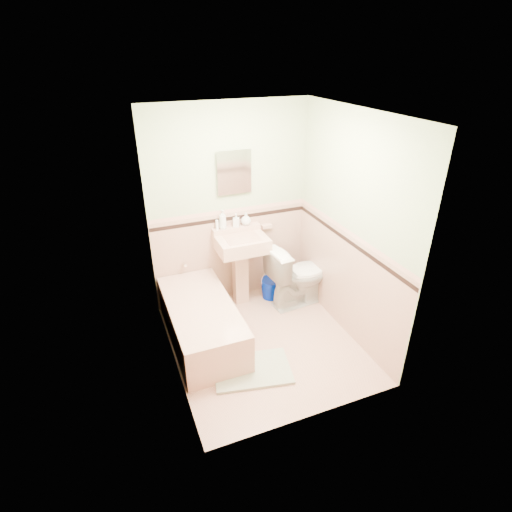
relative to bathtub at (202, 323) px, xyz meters
name	(u,v)px	position (x,y,z in m)	size (l,w,h in m)	color
floor	(264,343)	(0.63, -0.33, -0.23)	(2.20, 2.20, 0.00)	tan
ceiling	(267,113)	(0.63, -0.33, 2.27)	(2.20, 2.20, 0.00)	white
wall_back	(230,208)	(0.63, 0.77, 1.02)	(2.50, 2.50, 0.00)	beige
wall_front	(321,303)	(0.63, -1.43, 1.02)	(2.50, 2.50, 0.00)	beige
wall_left	(165,262)	(-0.37, -0.33, 1.02)	(2.50, 2.50, 0.00)	beige
wall_right	(350,230)	(1.63, -0.33, 1.02)	(2.50, 2.50, 0.00)	beige
wainscot_back	(232,256)	(0.63, 0.76, 0.38)	(2.00, 2.00, 0.00)	#D0A18C
wainscot_front	(314,365)	(0.63, -1.42, 0.38)	(2.00, 2.00, 0.00)	#D0A18C
wainscot_left	(173,320)	(-0.36, -0.33, 0.38)	(2.20, 2.20, 0.00)	#D0A18C
wainscot_right	(343,281)	(1.62, -0.33, 0.38)	(2.20, 2.20, 0.00)	#D0A18C
accent_back	(231,218)	(0.63, 0.75, 0.90)	(2.00, 2.00, 0.00)	black
accent_front	(318,315)	(0.63, -1.41, 0.90)	(2.00, 2.00, 0.00)	black
accent_left	(168,274)	(-0.35, -0.33, 0.89)	(2.20, 2.20, 0.00)	black
accent_right	(348,241)	(1.61, -0.33, 0.89)	(2.20, 2.20, 0.00)	black
cap_back	(231,211)	(0.63, 0.75, 0.99)	(2.00, 2.00, 0.00)	tan
cap_front	(319,305)	(0.63, -1.41, 0.99)	(2.00, 2.00, 0.00)	tan
cap_left	(167,265)	(-0.35, -0.33, 1.00)	(2.20, 2.20, 0.00)	tan
cap_right	(349,232)	(1.61, -0.33, 1.00)	(2.20, 2.20, 0.00)	tan
bathtub	(202,323)	(0.00, 0.00, 0.00)	(0.70, 1.50, 0.45)	tan
tub_faucet	(185,263)	(0.00, 0.72, 0.41)	(0.04, 0.04, 0.12)	silver
sink	(242,271)	(0.68, 0.53, 0.25)	(0.61, 0.50, 0.96)	tan
sink_faucet	(237,233)	(0.68, 0.67, 0.72)	(0.02, 0.02, 0.10)	silver
medicine_cabinet	(234,172)	(0.68, 0.74, 1.47)	(0.37, 0.04, 0.46)	white
soap_dish	(267,226)	(1.10, 0.73, 0.72)	(0.13, 0.08, 0.04)	tan
soap_bottle_left	(223,219)	(0.51, 0.71, 0.92)	(0.09, 0.09, 0.24)	#B2B2B2
soap_bottle_mid	(236,220)	(0.68, 0.71, 0.88)	(0.07, 0.08, 0.16)	#B2B2B2
soap_bottle_right	(246,219)	(0.81, 0.71, 0.88)	(0.12, 0.12, 0.16)	#B2B2B2
tube	(217,225)	(0.44, 0.71, 0.86)	(0.04, 0.04, 0.12)	white
toilet	(299,275)	(1.36, 0.27, 0.19)	(0.46, 0.81, 0.83)	white
bucket	(271,288)	(1.08, 0.52, -0.09)	(0.27, 0.27, 0.27)	#001AA3
bath_mat	(252,370)	(0.34, -0.70, -0.21)	(0.79, 0.53, 0.03)	gray
shoe	(234,363)	(0.18, -0.58, -0.16)	(0.14, 0.07, 0.06)	#BF1E59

